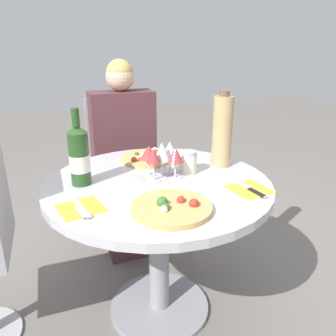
{
  "coord_description": "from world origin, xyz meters",
  "views": [
    {
      "loc": [
        -0.41,
        -1.26,
        1.25
      ],
      "look_at": [
        0.0,
        -0.12,
        0.8
      ],
      "focal_mm": 35.0,
      "sensor_mm": 36.0,
      "label": 1
    }
  ],
  "objects_px": {
    "chair_behind_diner": "(123,170)",
    "wine_bottle": "(79,156)",
    "seated_diner": "(127,169)",
    "tall_carafe": "(222,131)",
    "dining_table": "(158,210)",
    "pizza_large": "(172,207)"
  },
  "relations": [
    {
      "from": "seated_diner",
      "to": "tall_carafe",
      "type": "distance_m",
      "value": 0.76
    },
    {
      "from": "seated_diner",
      "to": "wine_bottle",
      "type": "height_order",
      "value": "seated_diner"
    },
    {
      "from": "seated_diner",
      "to": "wine_bottle",
      "type": "distance_m",
      "value": 0.74
    },
    {
      "from": "pizza_large",
      "to": "tall_carafe",
      "type": "bearing_deg",
      "value": 42.72
    },
    {
      "from": "dining_table",
      "to": "tall_carafe",
      "type": "bearing_deg",
      "value": 13.53
    },
    {
      "from": "chair_behind_diner",
      "to": "tall_carafe",
      "type": "height_order",
      "value": "tall_carafe"
    },
    {
      "from": "pizza_large",
      "to": "seated_diner",
      "type": "bearing_deg",
      "value": 86.69
    },
    {
      "from": "dining_table",
      "to": "tall_carafe",
      "type": "distance_m",
      "value": 0.48
    },
    {
      "from": "dining_table",
      "to": "pizza_large",
      "type": "bearing_deg",
      "value": -98.61
    },
    {
      "from": "dining_table",
      "to": "tall_carafe",
      "type": "xyz_separation_m",
      "value": [
        0.35,
        0.08,
        0.32
      ]
    },
    {
      "from": "wine_bottle",
      "to": "tall_carafe",
      "type": "relative_size",
      "value": 0.9
    },
    {
      "from": "dining_table",
      "to": "chair_behind_diner",
      "type": "xyz_separation_m",
      "value": [
        0.01,
        0.82,
        -0.1
      ]
    },
    {
      "from": "chair_behind_diner",
      "to": "seated_diner",
      "type": "xyz_separation_m",
      "value": [
        0.0,
        -0.15,
        0.06
      ]
    },
    {
      "from": "dining_table",
      "to": "pizza_large",
      "type": "xyz_separation_m",
      "value": [
        -0.04,
        -0.28,
        0.16
      ]
    },
    {
      "from": "chair_behind_diner",
      "to": "pizza_large",
      "type": "xyz_separation_m",
      "value": [
        -0.05,
        -1.1,
        0.25
      ]
    },
    {
      "from": "chair_behind_diner",
      "to": "wine_bottle",
      "type": "height_order",
      "value": "wine_bottle"
    },
    {
      "from": "seated_diner",
      "to": "tall_carafe",
      "type": "relative_size",
      "value": 3.29
    },
    {
      "from": "seated_diner",
      "to": "tall_carafe",
      "type": "xyz_separation_m",
      "value": [
        0.34,
        -0.58,
        0.35
      ]
    },
    {
      "from": "chair_behind_diner",
      "to": "wine_bottle",
      "type": "bearing_deg",
      "value": 65.93
    },
    {
      "from": "wine_bottle",
      "to": "dining_table",
      "type": "bearing_deg",
      "value": -14.08
    },
    {
      "from": "dining_table",
      "to": "wine_bottle",
      "type": "bearing_deg",
      "value": 165.92
    },
    {
      "from": "seated_diner",
      "to": "tall_carafe",
      "type": "bearing_deg",
      "value": 120.25
    }
  ]
}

